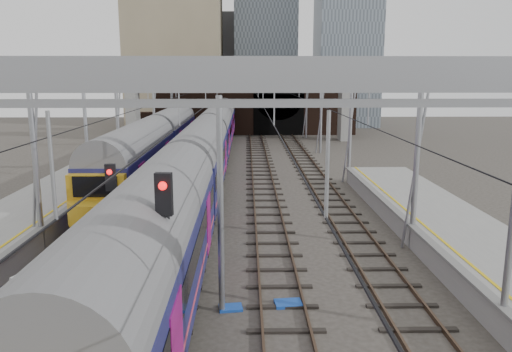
{
  "coord_description": "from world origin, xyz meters",
  "views": [
    {
      "loc": [
        0.81,
        -13.15,
        7.59
      ],
      "look_at": [
        1.32,
        12.52,
        2.4
      ],
      "focal_mm": 35.0,
      "sensor_mm": 36.0,
      "label": 1
    }
  ],
  "objects_px": {
    "train_main": "(209,144)",
    "signal_near_centre": "(167,258)",
    "relay_cabinet": "(24,294)",
    "train_second": "(157,144)",
    "signal_near_left": "(114,216)"
  },
  "relations": [
    {
      "from": "signal_near_left",
      "to": "signal_near_centre",
      "type": "height_order",
      "value": "signal_near_centre"
    },
    {
      "from": "train_main",
      "to": "train_second",
      "type": "height_order",
      "value": "train_main"
    },
    {
      "from": "signal_near_centre",
      "to": "relay_cabinet",
      "type": "relative_size",
      "value": 4.49
    },
    {
      "from": "train_second",
      "to": "signal_near_centre",
      "type": "bearing_deg",
      "value": -79.49
    },
    {
      "from": "signal_near_centre",
      "to": "relay_cabinet",
      "type": "height_order",
      "value": "signal_near_centre"
    },
    {
      "from": "train_main",
      "to": "signal_near_centre",
      "type": "relative_size",
      "value": 11.83
    },
    {
      "from": "train_main",
      "to": "signal_near_centre",
      "type": "bearing_deg",
      "value": -87.97
    },
    {
      "from": "signal_near_centre",
      "to": "relay_cabinet",
      "type": "distance_m",
      "value": 7.36
    },
    {
      "from": "train_main",
      "to": "signal_near_centre",
      "type": "height_order",
      "value": "signal_near_centre"
    },
    {
      "from": "signal_near_centre",
      "to": "relay_cabinet",
      "type": "bearing_deg",
      "value": 148.26
    },
    {
      "from": "train_main",
      "to": "relay_cabinet",
      "type": "distance_m",
      "value": 23.0
    },
    {
      "from": "train_main",
      "to": "train_second",
      "type": "relative_size",
      "value": 2.05
    },
    {
      "from": "signal_near_left",
      "to": "relay_cabinet",
      "type": "bearing_deg",
      "value": -177.78
    },
    {
      "from": "train_main",
      "to": "train_second",
      "type": "distance_m",
      "value": 4.0
    },
    {
      "from": "train_second",
      "to": "signal_near_left",
      "type": "bearing_deg",
      "value": -83.63
    }
  ]
}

